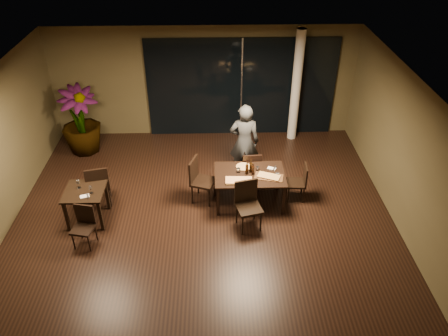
% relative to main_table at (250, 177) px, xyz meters
% --- Properties ---
extents(ground, '(8.00, 8.00, 0.00)m').
position_rel_main_table_xyz_m(ground, '(-1.00, -0.80, -0.68)').
color(ground, black).
rests_on(ground, ground).
extents(wall_back, '(8.00, 0.10, 3.00)m').
position_rel_main_table_xyz_m(wall_back, '(-1.00, 3.25, 0.82)').
color(wall_back, '#494127').
rests_on(wall_back, ground).
extents(wall_right, '(0.10, 8.00, 3.00)m').
position_rel_main_table_xyz_m(wall_right, '(3.05, -0.80, 0.82)').
color(wall_right, '#494127').
rests_on(wall_right, ground).
extents(ceiling, '(8.00, 8.00, 0.04)m').
position_rel_main_table_xyz_m(ceiling, '(-1.00, -0.80, 2.34)').
color(ceiling, silver).
rests_on(ceiling, wall_back).
extents(window_panel, '(5.00, 0.06, 2.70)m').
position_rel_main_table_xyz_m(window_panel, '(0.00, 3.16, 0.67)').
color(window_panel, black).
rests_on(window_panel, ground).
extents(column, '(0.24, 0.24, 3.00)m').
position_rel_main_table_xyz_m(column, '(1.40, 2.85, 0.82)').
color(column, silver).
rests_on(column, ground).
extents(main_table, '(1.50, 1.00, 0.75)m').
position_rel_main_table_xyz_m(main_table, '(0.00, 0.00, 0.00)').
color(main_table, black).
rests_on(main_table, ground).
extents(side_table, '(0.80, 0.80, 0.75)m').
position_rel_main_table_xyz_m(side_table, '(-3.40, -0.50, -0.05)').
color(side_table, black).
rests_on(side_table, ground).
extents(chair_main_far, '(0.45, 0.45, 0.91)m').
position_rel_main_table_xyz_m(chair_main_far, '(0.08, 0.60, -0.17)').
color(chair_main_far, black).
rests_on(chair_main_far, ground).
extents(chair_main_near, '(0.58, 0.58, 1.03)m').
position_rel_main_table_xyz_m(chair_main_near, '(-0.10, -0.74, -0.10)').
color(chair_main_near, black).
rests_on(chair_main_near, ground).
extents(chair_main_left, '(0.60, 0.60, 1.03)m').
position_rel_main_table_xyz_m(chair_main_left, '(-1.09, 0.13, -0.10)').
color(chair_main_left, black).
rests_on(chair_main_left, ground).
extents(chair_main_right, '(0.43, 0.43, 0.87)m').
position_rel_main_table_xyz_m(chair_main_right, '(1.12, 0.10, -0.19)').
color(chair_main_right, black).
rests_on(chair_main_right, ground).
extents(chair_side_far, '(0.57, 0.57, 1.02)m').
position_rel_main_table_xyz_m(chair_side_far, '(-3.24, -0.02, -0.11)').
color(chair_side_far, black).
rests_on(chair_side_far, ground).
extents(chair_side_near, '(0.47, 0.47, 0.85)m').
position_rel_main_table_xyz_m(chair_side_near, '(-3.29, -1.19, -0.20)').
color(chair_side_near, black).
rests_on(chair_side_near, ground).
extents(diner, '(0.66, 0.46, 1.88)m').
position_rel_main_table_xyz_m(diner, '(-0.05, 1.03, 0.26)').
color(diner, '#292B2E').
rests_on(diner, ground).
extents(potted_plant, '(1.34, 1.34, 1.77)m').
position_rel_main_table_xyz_m(potted_plant, '(-4.14, 2.30, 0.21)').
color(potted_plant, '#1A4517').
rests_on(potted_plant, ground).
extents(pizza_board_left, '(0.56, 0.28, 0.01)m').
position_rel_main_table_xyz_m(pizza_board_left, '(-0.25, -0.27, 0.08)').
color(pizza_board_left, '#422C15').
rests_on(pizza_board_left, main_table).
extents(pizza_board_right, '(0.65, 0.43, 0.01)m').
position_rel_main_table_xyz_m(pizza_board_right, '(0.39, -0.13, 0.08)').
color(pizza_board_right, '#432915').
rests_on(pizza_board_right, main_table).
extents(oblong_pizza_left, '(0.54, 0.27, 0.02)m').
position_rel_main_table_xyz_m(oblong_pizza_left, '(-0.25, -0.27, 0.10)').
color(oblong_pizza_left, maroon).
rests_on(oblong_pizza_left, pizza_board_left).
extents(oblong_pizza_right, '(0.49, 0.36, 0.02)m').
position_rel_main_table_xyz_m(oblong_pizza_right, '(0.39, -0.13, 0.10)').
color(oblong_pizza_right, maroon).
rests_on(oblong_pizza_right, pizza_board_right).
extents(round_pizza, '(0.31, 0.31, 0.01)m').
position_rel_main_table_xyz_m(round_pizza, '(-0.12, 0.27, 0.08)').
color(round_pizza, '#AE3913').
rests_on(round_pizza, main_table).
extents(bottle_a, '(0.07, 0.07, 0.30)m').
position_rel_main_table_xyz_m(bottle_a, '(-0.07, 0.01, 0.22)').
color(bottle_a, black).
rests_on(bottle_a, main_table).
extents(bottle_b, '(0.06, 0.06, 0.26)m').
position_rel_main_table_xyz_m(bottle_b, '(0.06, -0.01, 0.21)').
color(bottle_b, black).
rests_on(bottle_b, main_table).
extents(bottle_c, '(0.07, 0.07, 0.31)m').
position_rel_main_table_xyz_m(bottle_c, '(0.02, 0.07, 0.23)').
color(bottle_c, black).
rests_on(bottle_c, main_table).
extents(tumbler_left, '(0.08, 0.08, 0.10)m').
position_rel_main_table_xyz_m(tumbler_left, '(-0.24, 0.08, 0.12)').
color(tumbler_left, white).
rests_on(tumbler_left, main_table).
extents(tumbler_right, '(0.07, 0.07, 0.09)m').
position_rel_main_table_xyz_m(tumbler_right, '(0.18, 0.14, 0.12)').
color(tumbler_right, white).
rests_on(tumbler_right, main_table).
extents(napkin_near, '(0.19, 0.11, 0.01)m').
position_rel_main_table_xyz_m(napkin_near, '(0.53, -0.06, 0.08)').
color(napkin_near, white).
rests_on(napkin_near, main_table).
extents(napkin_far, '(0.21, 0.16, 0.01)m').
position_rel_main_table_xyz_m(napkin_far, '(0.49, 0.19, 0.08)').
color(napkin_far, white).
rests_on(napkin_far, main_table).
extents(wine_glass_a, '(0.08, 0.08, 0.19)m').
position_rel_main_table_xyz_m(wine_glass_a, '(-3.52, -0.40, 0.17)').
color(wine_glass_a, white).
rests_on(wine_glass_a, side_table).
extents(wine_glass_b, '(0.07, 0.07, 0.16)m').
position_rel_main_table_xyz_m(wine_glass_b, '(-3.24, -0.58, 0.16)').
color(wine_glass_b, white).
rests_on(wine_glass_b, side_table).
extents(side_napkin, '(0.21, 0.16, 0.01)m').
position_rel_main_table_xyz_m(side_napkin, '(-3.34, -0.70, 0.08)').
color(side_napkin, white).
rests_on(side_napkin, side_table).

